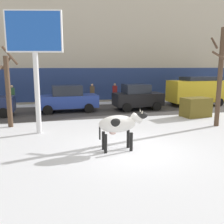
# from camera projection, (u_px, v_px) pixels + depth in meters

# --- Properties ---
(ground_plane) EXTENTS (120.00, 120.00, 0.00)m
(ground_plane) POSITION_uv_depth(u_px,v_px,m) (133.00, 149.00, 9.44)
(ground_plane) COLOR white
(road_strip) EXTENTS (60.00, 5.60, 0.01)m
(road_strip) POSITION_uv_depth(u_px,v_px,m) (94.00, 111.00, 17.71)
(road_strip) COLOR #423F3F
(road_strip) RESTS_ON ground
(building_facade) EXTENTS (44.00, 6.10, 13.00)m
(building_facade) POSITION_uv_depth(u_px,v_px,m) (79.00, 31.00, 23.62)
(building_facade) COLOR #BCB29E
(building_facade) RESTS_ON ground
(cow_holstein) EXTENTS (1.89, 0.61, 1.54)m
(cow_holstein) POSITION_uv_depth(u_px,v_px,m) (119.00, 124.00, 9.18)
(cow_holstein) COLOR silver
(cow_holstein) RESTS_ON ground
(billboard) EXTENTS (2.50, 0.76, 5.56)m
(billboard) POSITION_uv_depth(u_px,v_px,m) (34.00, 39.00, 11.02)
(billboard) COLOR silver
(billboard) RESTS_ON ground
(car_blue_sedan) EXTENTS (4.25, 2.08, 1.84)m
(car_blue_sedan) POSITION_uv_depth(u_px,v_px,m) (67.00, 99.00, 17.27)
(car_blue_sedan) COLOR #233D9E
(car_blue_sedan) RESTS_ON ground
(car_black_hatchback) EXTENTS (3.55, 2.01, 1.86)m
(car_black_hatchback) POSITION_uv_depth(u_px,v_px,m) (137.00, 97.00, 18.08)
(car_black_hatchback) COLOR black
(car_black_hatchback) RESTS_ON ground
(car_yellow_van) EXTENTS (4.65, 2.23, 2.32)m
(car_yellow_van) POSITION_uv_depth(u_px,v_px,m) (197.00, 90.00, 20.08)
(car_yellow_van) COLOR gold
(car_yellow_van) RESTS_ON ground
(pedestrian_near_billboard) EXTENTS (0.36, 0.24, 1.73)m
(pedestrian_near_billboard) POSITION_uv_depth(u_px,v_px,m) (92.00, 94.00, 20.54)
(pedestrian_near_billboard) COLOR #282833
(pedestrian_near_billboard) RESTS_ON ground
(pedestrian_by_cars) EXTENTS (0.36, 0.24, 1.73)m
(pedestrian_by_cars) POSITION_uv_depth(u_px,v_px,m) (13.00, 96.00, 19.05)
(pedestrian_by_cars) COLOR #282833
(pedestrian_by_cars) RESTS_ON ground
(pedestrian_far_left) EXTENTS (0.36, 0.24, 1.73)m
(pedestrian_far_left) POSITION_uv_depth(u_px,v_px,m) (115.00, 93.00, 21.01)
(pedestrian_far_left) COLOR #282833
(pedestrian_far_left) RESTS_ON ground
(bare_tree_left_lot) EXTENTS (1.32, 1.30, 4.09)m
(bare_tree_left_lot) POSITION_uv_depth(u_px,v_px,m) (8.00, 88.00, 12.64)
(bare_tree_left_lot) COLOR #4C3828
(bare_tree_left_lot) RESTS_ON ground
(bare_tree_right_lot) EXTENTS (1.52, 1.41, 5.04)m
(bare_tree_right_lot) POSITION_uv_depth(u_px,v_px,m) (220.00, 75.00, 12.71)
(bare_tree_right_lot) COLOR #4C3828
(bare_tree_right_lot) RESTS_ON ground
(dumpster) EXTENTS (1.82, 1.30, 1.20)m
(dumpster) POSITION_uv_depth(u_px,v_px,m) (196.00, 107.00, 15.56)
(dumpster) COLOR brown
(dumpster) RESTS_ON ground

